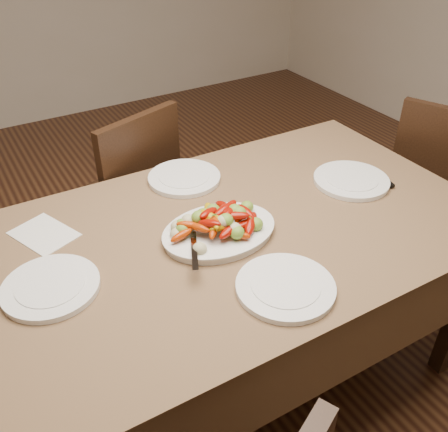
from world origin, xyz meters
TOP-DOWN VIEW (x-y plane):
  - floor at (0.00, 0.00)m, footprint 6.00×6.00m
  - dining_table at (-0.12, -0.05)m, footprint 1.85×1.06m
  - chair_far at (-0.22, 0.74)m, footprint 0.53×0.53m
  - chair_right at (1.17, 0.03)m, footprint 0.55×0.55m
  - serving_platter at (-0.15, -0.07)m, footprint 0.38×0.28m
  - roasted_vegetables at (-0.15, -0.07)m, footprint 0.31×0.21m
  - serving_spoon at (-0.21, -0.10)m, footprint 0.28×0.18m
  - plate_left at (-0.69, -0.04)m, footprint 0.28×0.28m
  - plate_right at (0.47, -0.03)m, footprint 0.29×0.29m
  - plate_far at (-0.08, 0.31)m, footprint 0.28×0.28m
  - plate_near at (-0.11, -0.39)m, footprint 0.29×0.29m
  - menu_card at (-0.64, 0.24)m, footprint 0.22×0.25m
  - table_knife at (0.58, -0.06)m, footprint 0.06×0.20m

SIDE VIEW (x-z plane):
  - floor at x=0.00m, z-range 0.00..0.00m
  - dining_table at x=-0.12m, z-range 0.00..0.76m
  - chair_far at x=-0.22m, z-range 0.00..0.95m
  - chair_right at x=1.17m, z-range 0.00..0.95m
  - menu_card at x=-0.64m, z-range 0.76..0.76m
  - table_knife at x=0.58m, z-range 0.76..0.77m
  - plate_left at x=-0.69m, z-range 0.76..0.78m
  - plate_right at x=0.47m, z-range 0.76..0.78m
  - plate_far at x=-0.08m, z-range 0.76..0.78m
  - plate_near at x=-0.11m, z-range 0.76..0.78m
  - serving_platter at x=-0.15m, z-range 0.76..0.78m
  - serving_spoon at x=-0.21m, z-range 0.79..0.82m
  - roasted_vegetables at x=-0.15m, z-range 0.78..0.87m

